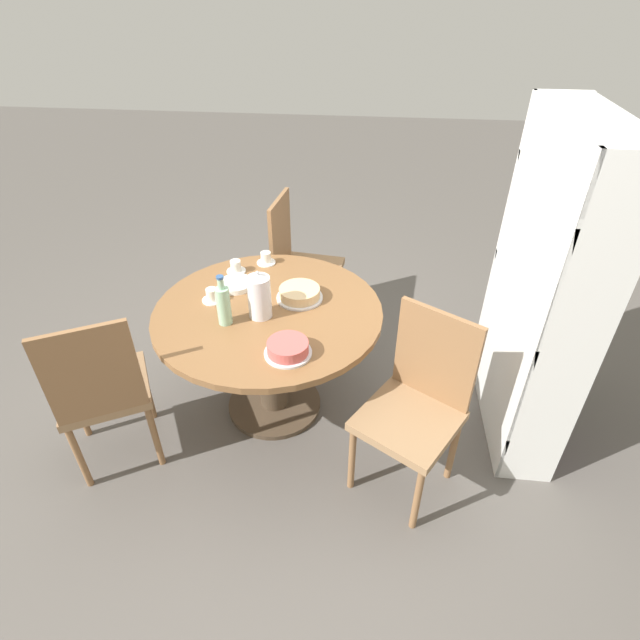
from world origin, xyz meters
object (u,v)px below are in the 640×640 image
Objects in this scene: cup_c at (266,259)px; water_bottle at (224,304)px; cake_main at (300,294)px; bookshelf at (537,296)px; cup_b at (236,267)px; coffee_pot at (259,296)px; chair_a at (102,389)px; chair_b at (416,404)px; cup_a at (212,296)px; chair_c at (300,262)px; cake_second at (288,348)px.

water_bottle is at bearing -7.56° from cup_c.
cup_c reaches higher than cake_main.
cup_b is (-0.28, -1.60, -0.10)m from bookshelf.
cup_c is (-0.40, -1.45, -0.10)m from bookshelf.
water_bottle reaches higher than coffee_pot.
water_bottle is (-0.33, 0.55, 0.31)m from chair_a.
coffee_pot is at bearing 8.39° from cup_c.
chair_b is 1.30m from cup_b.
cup_b is at bearing -120.73° from cake_main.
cup_a is at bearing -9.11° from cup_b.
cup_a is (-0.19, -0.12, -0.08)m from water_bottle.
water_bottle is at bearing -177.02° from chair_a.
cup_b is at bearing 156.55° from chair_c.
cake_main is (-0.52, -0.62, 0.23)m from chair_b.
chair_c reaches higher than cup_c.
bookshelf reaches higher than chair_b.
water_bottle is 0.43m from cake_main.
bookshelf is 6.26× the size of water_bottle.
chair_a is at bearing -82.38° from cake_second.
coffee_pot is 0.55m from cup_c.
chair_b is 4.28× the size of cake_second.
cake_main is 2.23× the size of cup_c.
cup_c is at bearing 172.44° from water_bottle.
water_bottle is 2.42× the size of cup_c.
chair_c is 8.52× the size of cup_a.
cake_second is 1.99× the size of cup_a.
chair_a is at bearing -29.70° from cup_b.
water_bottle is 0.42m from cake_second.
cup_a is (0.03, -1.65, -0.10)m from bookshelf.
cup_c is (0.39, -0.14, 0.23)m from chair_c.
bookshelf is at bearing 79.93° from cup_b.
cup_c is (-0.36, -0.25, -0.00)m from cake_main.
cup_b is at bearing -52.47° from cup_c.
coffee_pot is 0.27m from cake_main.
cake_second is at bearing 59.03° from water_bottle.
bookshelf is 1.38m from coffee_pot.
cake_main is (-0.26, 0.34, -0.08)m from water_bottle.
cake_second is 0.83m from cup_b.
cake_main is at bearing -178.41° from cake_second.
cup_b is at bearing -150.93° from coffee_pot.
chair_b is at bearing 74.56° from water_bottle.
chair_b is 0.82m from bookshelf.
coffee_pot is 2.34× the size of cup_a.
coffee_pot is (0.93, -0.06, 0.32)m from chair_c.
coffee_pot reaches higher than cup_c.
chair_b is 1.00× the size of chair_c.
bookshelf is 1.63m from cup_b.
cake_second is at bearing 1.59° from cake_main.
bookshelf is at bearing 88.00° from cake_main.
cup_b is at bearing 175.38° from chair_b.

